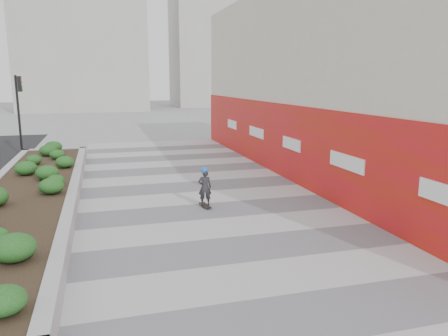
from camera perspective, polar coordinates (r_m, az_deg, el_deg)
The scene contains 9 objects.
ground at distance 9.05m, azimuth 6.65°, elevation -14.47°, with size 160.00×160.00×0.00m, color gray.
walkway at distance 11.66m, azimuth 0.99°, elevation -8.32°, with size 8.00×36.00×0.01m, color #A8A8AD.
building at distance 19.36m, azimuth 16.17°, elevation 11.07°, with size 6.04×24.08×8.00m.
planter at distance 15.11m, azimuth -24.18°, elevation -3.09°, with size 3.00×18.00×0.90m.
traffic_signal_near at distance 25.36m, azimuth -25.18°, elevation 7.67°, with size 0.33×0.28×4.20m.
distant_bldg_north_l at distance 62.83m, azimuth -18.12°, elevation 16.39°, with size 16.00×12.00×20.00m, color #ADAAA3.
distant_bldg_north_r at distance 70.38m, azimuth -0.73°, elevation 17.98°, with size 14.00×10.00×24.00m, color #ADAAA3.
manhole_cover at distance 11.81m, azimuth 3.34°, elevation -8.09°, with size 0.44×0.44×0.01m, color #595654.
skateboarder at distance 13.66m, azimuth -2.52°, elevation -2.49°, with size 0.45×0.74×1.30m.
Camera 1 is at (-3.17, -7.51, 3.94)m, focal length 35.00 mm.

